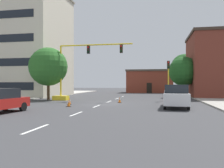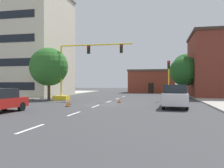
# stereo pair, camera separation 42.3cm
# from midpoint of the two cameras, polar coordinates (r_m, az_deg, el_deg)

# --- Properties ---
(ground_plane) EXTENTS (160.00, 160.00, 0.00)m
(ground_plane) POSITION_cam_midpoint_polar(r_m,az_deg,el_deg) (24.72, -2.42, -4.70)
(ground_plane) COLOR #38383A
(sidewalk_left) EXTENTS (6.00, 56.00, 0.14)m
(sidewalk_left) POSITION_cam_midpoint_polar(r_m,az_deg,el_deg) (37.21, -19.65, -2.96)
(sidewalk_left) COLOR #B2ADA3
(sidewalk_left) RESTS_ON ground_plane
(sidewalk_right) EXTENTS (6.00, 56.00, 0.14)m
(sidewalk_right) POSITION_cam_midpoint_polar(r_m,az_deg,el_deg) (32.89, 24.22, -3.38)
(sidewalk_right) COLOR #9E998E
(sidewalk_right) RESTS_ON ground_plane
(lane_stripe_seg_0) EXTENTS (0.16, 2.40, 0.01)m
(lane_stripe_seg_0) POSITION_cam_midpoint_polar(r_m,az_deg,el_deg) (11.68, -18.85, -10.20)
(lane_stripe_seg_0) COLOR silver
(lane_stripe_seg_0) RESTS_ON ground_plane
(lane_stripe_seg_1) EXTENTS (0.16, 2.40, 0.01)m
(lane_stripe_seg_1) POSITION_cam_midpoint_polar(r_m,az_deg,el_deg) (16.62, -9.29, -7.09)
(lane_stripe_seg_1) COLOR silver
(lane_stripe_seg_1) RESTS_ON ground_plane
(lane_stripe_seg_2) EXTENTS (0.16, 2.40, 0.01)m
(lane_stripe_seg_2) POSITION_cam_midpoint_polar(r_m,az_deg,el_deg) (21.83, -4.26, -5.34)
(lane_stripe_seg_2) COLOR silver
(lane_stripe_seg_2) RESTS_ON ground_plane
(lane_stripe_seg_3) EXTENTS (0.16, 2.40, 0.01)m
(lane_stripe_seg_3) POSITION_cam_midpoint_polar(r_m,az_deg,el_deg) (27.15, -1.19, -4.26)
(lane_stripe_seg_3) COLOR silver
(lane_stripe_seg_3) RESTS_ON ground_plane
(lane_stripe_seg_4) EXTENTS (0.16, 2.40, 0.01)m
(lane_stripe_seg_4) POSITION_cam_midpoint_polar(r_m,az_deg,el_deg) (32.54, 0.86, -3.52)
(lane_stripe_seg_4) COLOR silver
(lane_stripe_seg_4) RESTS_ON ground_plane
(lane_stripe_seg_5) EXTENTS (0.16, 2.40, 0.01)m
(lane_stripe_seg_5) POSITION_cam_midpoint_polar(r_m,az_deg,el_deg) (37.95, 2.32, -2.99)
(lane_stripe_seg_5) COLOR silver
(lane_stripe_seg_5) RESTS_ON ground_plane
(building_tall_left) EXTENTS (16.08, 12.43, 17.24)m
(building_tall_left) POSITION_cam_midpoint_polar(r_m,az_deg,el_deg) (43.45, -22.18, 8.81)
(building_tall_left) COLOR beige
(building_tall_left) RESTS_ON ground_plane
(building_brick_center) EXTENTS (10.22, 7.55, 5.09)m
(building_brick_center) POSITION_cam_midpoint_polar(r_m,az_deg,el_deg) (54.32, 8.88, 0.66)
(building_brick_center) COLOR brown
(building_brick_center) RESTS_ON ground_plane
(traffic_signal_gantry) EXTENTS (9.86, 1.20, 6.83)m
(traffic_signal_gantry) POSITION_cam_midpoint_polar(r_m,az_deg,el_deg) (29.61, -10.33, 0.54)
(traffic_signal_gantry) COLOR yellow
(traffic_signal_gantry) RESTS_ON ground_plane
(traffic_light_pole_right) EXTENTS (0.32, 0.47, 4.80)m
(traffic_light_pole_right) POSITION_cam_midpoint_polar(r_m,az_deg,el_deg) (29.19, 13.04, 2.97)
(traffic_light_pole_right) COLOR yellow
(traffic_light_pole_right) RESTS_ON ground_plane
(tree_left_near) EXTENTS (4.85, 4.85, 6.63)m
(tree_left_near) POSITION_cam_midpoint_polar(r_m,az_deg,el_deg) (31.08, -15.47, 4.03)
(tree_left_near) COLOR #4C3823
(tree_left_near) RESTS_ON ground_plane
(tree_right_mid) EXTENTS (4.31, 4.31, 6.02)m
(tree_right_mid) POSITION_cam_midpoint_polar(r_m,az_deg,el_deg) (36.15, 16.56, 2.95)
(tree_right_mid) COLOR brown
(tree_right_mid) RESTS_ON ground_plane
(tree_right_far) EXTENTS (5.01, 5.01, 7.55)m
(tree_right_far) POSITION_cam_midpoint_polar(r_m,az_deg,el_deg) (45.98, 16.83, 3.83)
(tree_right_far) COLOR #4C3823
(tree_right_far) RESTS_ON ground_plane
(pickup_truck_white) EXTENTS (2.28, 5.50, 1.99)m
(pickup_truck_white) POSITION_cam_midpoint_polar(r_m,az_deg,el_deg) (21.13, 14.64, -2.89)
(pickup_truck_white) COLOR white
(pickup_truck_white) RESTS_ON ground_plane
(traffic_cone_roadside_a) EXTENTS (0.36, 0.36, 0.62)m
(traffic_cone_roadside_a) POSITION_cam_midpoint_polar(r_m,az_deg,el_deg) (25.53, 1.37, -3.87)
(traffic_cone_roadside_a) COLOR black
(traffic_cone_roadside_a) RESTS_ON ground_plane
(traffic_cone_roadside_b) EXTENTS (0.36, 0.36, 0.66)m
(traffic_cone_roadside_b) POSITION_cam_midpoint_polar(r_m,az_deg,el_deg) (21.68, -10.95, -4.53)
(traffic_cone_roadside_b) COLOR black
(traffic_cone_roadside_b) RESTS_ON ground_plane
(traffic_cone_roadside_c) EXTENTS (0.36, 0.36, 0.65)m
(traffic_cone_roadside_c) POSITION_cam_midpoint_polar(r_m,az_deg,el_deg) (23.87, -10.73, -4.12)
(traffic_cone_roadside_c) COLOR black
(traffic_cone_roadside_c) RESTS_ON ground_plane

